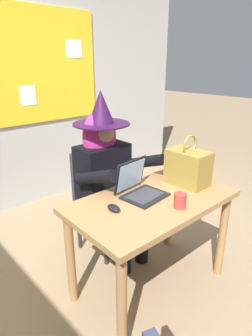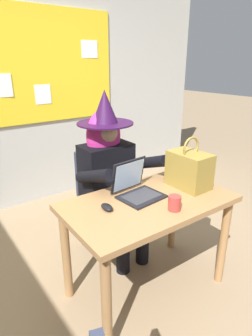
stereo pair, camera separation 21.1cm
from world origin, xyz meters
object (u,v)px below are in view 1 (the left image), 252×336
laptop (139,188)px  coffee_mug (180,200)px  desk_main (152,213)px  chair_at_desk (99,195)px  computer_mouse (114,208)px  person_costumed (107,168)px  handbag (188,167)px

laptop → coffee_mug: 0.31m
desk_main → laptop: (-0.02, 0.11, 0.17)m
chair_at_desk → computer_mouse: size_ratio=8.63×
person_costumed → handbag: (0.30, -0.57, 0.09)m
person_costumed → computer_mouse: bearing=-35.1°
person_costumed → coffee_mug: (-0.03, -0.76, 0.00)m
desk_main → chair_at_desk: chair_at_desk is taller
desk_main → laptop: bearing=102.4°
desk_main → computer_mouse: (-0.30, 0.06, 0.13)m
laptop → coffee_mug: size_ratio=3.22×
chair_at_desk → laptop: size_ratio=2.94×
chair_at_desk → handbag: (0.31, -0.69, 0.37)m
person_costumed → coffee_mug: bearing=-1.7°
person_costumed → laptop: 0.47m
person_costumed → computer_mouse: (-0.37, -0.51, -0.03)m
laptop → handbag: handbag is taller
computer_mouse → handbag: handbag is taller
desk_main → computer_mouse: 0.33m
chair_at_desk → laptop: (-0.09, -0.58, 0.29)m
coffee_mug → person_costumed: bearing=87.4°
chair_at_desk → desk_main: bearing=-10.8°
chair_at_desk → person_costumed: size_ratio=0.64×
coffee_mug → desk_main: bearing=100.2°
coffee_mug → chair_at_desk: bearing=88.2°
computer_mouse → handbag: (0.67, -0.07, 0.12)m
desk_main → chair_at_desk: size_ratio=1.29×
chair_at_desk → coffee_mug: bearing=-7.4°
laptop → coffee_mug: laptop is taller
computer_mouse → coffee_mug: coffee_mug is taller
laptop → handbag: 0.42m
chair_at_desk → handbag: 0.85m
chair_at_desk → laptop: 0.65m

